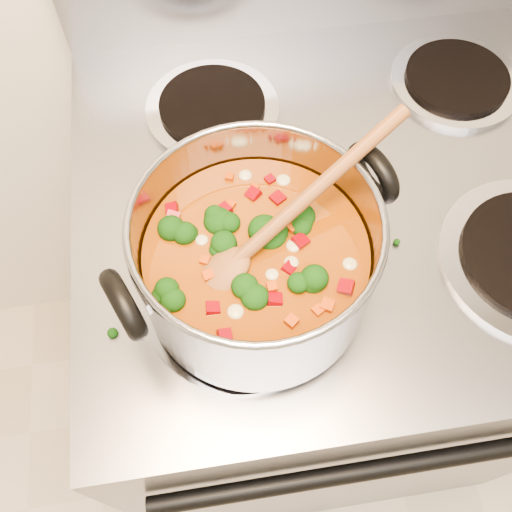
{
  "coord_description": "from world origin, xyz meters",
  "views": [
    {
      "loc": [
        -0.2,
        0.72,
        1.55
      ],
      "look_at": [
        -0.16,
        1.02,
        1.01
      ],
      "focal_mm": 40.0,
      "sensor_mm": 36.0,
      "label": 1
    }
  ],
  "objects": [
    {
      "name": "electric_range",
      "position": [
        0.01,
        1.16,
        0.47
      ],
      "size": [
        0.78,
        0.7,
        1.08
      ],
      "color": "gray",
      "rests_on": "ground"
    },
    {
      "name": "stockpot",
      "position": [
        -0.16,
        1.02,
        1.0
      ],
      "size": [
        0.32,
        0.26,
        0.16
      ],
      "rotation": [
        0.0,
        0.0,
        0.4
      ],
      "color": "gray",
      "rests_on": "electric_range"
    },
    {
      "name": "wooden_spoon",
      "position": [
        -0.15,
        1.02,
        1.04
      ],
      "size": [
        0.26,
        0.16,
        0.11
      ],
      "rotation": [
        0.0,
        0.0,
        0.5
      ],
      "color": "brown",
      "rests_on": "stockpot"
    },
    {
      "name": "cooktop_crumbs",
      "position": [
        -0.19,
        0.94,
        0.92
      ],
      "size": [
        0.26,
        0.3,
        0.01
      ],
      "color": "black",
      "rests_on": "electric_range"
    }
  ]
}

